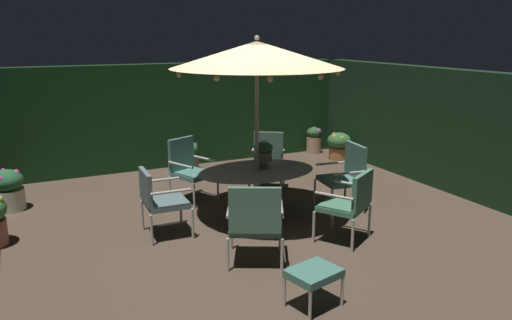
{
  "coord_description": "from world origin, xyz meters",
  "views": [
    {
      "loc": [
        -2.82,
        -6.04,
        2.65
      ],
      "look_at": [
        0.14,
        0.11,
        0.89
      ],
      "focal_mm": 34.73,
      "sensor_mm": 36.0,
      "label": 1
    }
  ],
  "objects_px": {
    "patio_chair_north": "(159,197)",
    "potted_plant_left_far": "(187,156)",
    "patio_umbrella": "(257,55)",
    "potted_plant_back_left": "(339,145)",
    "patio_chair_east": "(350,201)",
    "patio_chair_southwest": "(189,166)",
    "potted_plant_left_near": "(7,190)",
    "ottoman_footrest": "(314,275)",
    "patio_chair_southeast": "(346,173)",
    "centerpiece_planter": "(263,152)",
    "patio_dining_table": "(257,179)",
    "patio_chair_south": "(268,159)",
    "potted_plant_right_far": "(314,139)",
    "patio_chair_northeast": "(255,220)"
  },
  "relations": [
    {
      "from": "potted_plant_right_far",
      "to": "patio_chair_north",
      "type": "bearing_deg",
      "value": -144.4
    },
    {
      "from": "ottoman_footrest",
      "to": "patio_chair_northeast",
      "type": "bearing_deg",
      "value": 96.5
    },
    {
      "from": "ottoman_footrest",
      "to": "potted_plant_left_far",
      "type": "bearing_deg",
      "value": 85.24
    },
    {
      "from": "potted_plant_right_far",
      "to": "patio_chair_southeast",
      "type": "bearing_deg",
      "value": -114.88
    },
    {
      "from": "centerpiece_planter",
      "to": "patio_chair_southwest",
      "type": "relative_size",
      "value": 0.41
    },
    {
      "from": "patio_umbrella",
      "to": "patio_chair_north",
      "type": "bearing_deg",
      "value": 178.42
    },
    {
      "from": "potted_plant_back_left",
      "to": "patio_chair_east",
      "type": "bearing_deg",
      "value": -123.21
    },
    {
      "from": "patio_chair_southwest",
      "to": "potted_plant_left_far",
      "type": "bearing_deg",
      "value": 73.21
    },
    {
      "from": "patio_dining_table",
      "to": "patio_chair_south",
      "type": "height_order",
      "value": "patio_chair_south"
    },
    {
      "from": "patio_chair_east",
      "to": "patio_chair_southeast",
      "type": "bearing_deg",
      "value": 56.82
    },
    {
      "from": "patio_dining_table",
      "to": "ottoman_footrest",
      "type": "distance_m",
      "value": 2.45
    },
    {
      "from": "patio_dining_table",
      "to": "potted_plant_left_far",
      "type": "bearing_deg",
      "value": 91.36
    },
    {
      "from": "patio_umbrella",
      "to": "patio_chair_north",
      "type": "height_order",
      "value": "patio_umbrella"
    },
    {
      "from": "patio_chair_north",
      "to": "patio_chair_southeast",
      "type": "distance_m",
      "value": 2.86
    },
    {
      "from": "patio_dining_table",
      "to": "patio_chair_southwest",
      "type": "bearing_deg",
      "value": 114.41
    },
    {
      "from": "patio_chair_south",
      "to": "patio_chair_southwest",
      "type": "distance_m",
      "value": 1.38
    },
    {
      "from": "patio_dining_table",
      "to": "potted_plant_right_far",
      "type": "height_order",
      "value": "patio_dining_table"
    },
    {
      "from": "patio_chair_north",
      "to": "potted_plant_left_far",
      "type": "bearing_deg",
      "value": 65.77
    },
    {
      "from": "patio_chair_north",
      "to": "potted_plant_back_left",
      "type": "bearing_deg",
      "value": 27.84
    },
    {
      "from": "patio_umbrella",
      "to": "patio_chair_north",
      "type": "xyz_separation_m",
      "value": [
        -1.42,
        0.04,
        -1.82
      ]
    },
    {
      "from": "patio_chair_southeast",
      "to": "patio_chair_southwest",
      "type": "relative_size",
      "value": 1.02
    },
    {
      "from": "patio_chair_northeast",
      "to": "ottoman_footrest",
      "type": "height_order",
      "value": "patio_chair_northeast"
    },
    {
      "from": "patio_umbrella",
      "to": "potted_plant_left_near",
      "type": "bearing_deg",
      "value": 148.07
    },
    {
      "from": "patio_chair_north",
      "to": "potted_plant_left_far",
      "type": "distance_m",
      "value": 3.3
    },
    {
      "from": "patio_dining_table",
      "to": "potted_plant_left_near",
      "type": "xyz_separation_m",
      "value": [
        -3.26,
        2.03,
        -0.3
      ]
    },
    {
      "from": "patio_umbrella",
      "to": "centerpiece_planter",
      "type": "height_order",
      "value": "patio_umbrella"
    },
    {
      "from": "potted_plant_left_near",
      "to": "patio_chair_south",
      "type": "bearing_deg",
      "value": -11.61
    },
    {
      "from": "potted_plant_right_far",
      "to": "potted_plant_left_far",
      "type": "bearing_deg",
      "value": -177.06
    },
    {
      "from": "centerpiece_planter",
      "to": "potted_plant_right_far",
      "type": "xyz_separation_m",
      "value": [
        2.87,
        3.16,
        -0.69
      ]
    },
    {
      "from": "centerpiece_planter",
      "to": "patio_chair_southeast",
      "type": "bearing_deg",
      "value": -9.7
    },
    {
      "from": "patio_chair_south",
      "to": "potted_plant_left_far",
      "type": "distance_m",
      "value": 2.05
    },
    {
      "from": "patio_chair_east",
      "to": "ottoman_footrest",
      "type": "distance_m",
      "value": 1.73
    },
    {
      "from": "patio_chair_east",
      "to": "potted_plant_left_far",
      "type": "distance_m",
      "value": 4.35
    },
    {
      "from": "potted_plant_back_left",
      "to": "potted_plant_right_far",
      "type": "distance_m",
      "value": 0.76
    },
    {
      "from": "patio_chair_north",
      "to": "patio_chair_southwest",
      "type": "distance_m",
      "value": 1.52
    },
    {
      "from": "patio_chair_northeast",
      "to": "patio_chair_north",
      "type": "bearing_deg",
      "value": 120.29
    },
    {
      "from": "patio_dining_table",
      "to": "potted_plant_left_far",
      "type": "xyz_separation_m",
      "value": [
        -0.07,
        3.04,
        -0.33
      ]
    },
    {
      "from": "patio_chair_southwest",
      "to": "potted_plant_left_near",
      "type": "relative_size",
      "value": 1.58
    },
    {
      "from": "patio_dining_table",
      "to": "patio_chair_east",
      "type": "height_order",
      "value": "patio_chair_east"
    },
    {
      "from": "patio_umbrella",
      "to": "centerpiece_planter",
      "type": "distance_m",
      "value": 1.37
    },
    {
      "from": "patio_umbrella",
      "to": "patio_dining_table",
      "type": "bearing_deg",
      "value": -73.59
    },
    {
      "from": "patio_dining_table",
      "to": "potted_plant_back_left",
      "type": "relative_size",
      "value": 2.96
    },
    {
      "from": "patio_chair_east",
      "to": "patio_chair_southeast",
      "type": "xyz_separation_m",
      "value": [
        0.68,
        1.03,
        0.03
      ]
    },
    {
      "from": "centerpiece_planter",
      "to": "potted_plant_left_far",
      "type": "bearing_deg",
      "value": 93.75
    },
    {
      "from": "patio_chair_southeast",
      "to": "potted_plant_left_far",
      "type": "relative_size",
      "value": 1.74
    },
    {
      "from": "patio_dining_table",
      "to": "patio_chair_southeast",
      "type": "relative_size",
      "value": 1.68
    },
    {
      "from": "patio_umbrella",
      "to": "potted_plant_right_far",
      "type": "relative_size",
      "value": 4.47
    },
    {
      "from": "patio_chair_south",
      "to": "potted_plant_right_far",
      "type": "relative_size",
      "value": 1.69
    },
    {
      "from": "potted_plant_left_near",
      "to": "patio_dining_table",
      "type": "bearing_deg",
      "value": -31.93
    },
    {
      "from": "ottoman_footrest",
      "to": "potted_plant_left_far",
      "type": "xyz_separation_m",
      "value": [
        0.45,
        5.42,
        -0.05
      ]
    }
  ]
}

